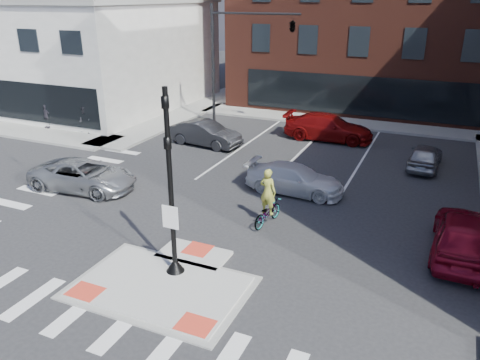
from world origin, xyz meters
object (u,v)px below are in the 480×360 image
at_px(white_pickup, 295,179).
at_px(pedestrian_b, 46,116).
at_px(silver_suv, 84,175).
at_px(bg_car_dark, 205,133).
at_px(bg_car_red, 328,127).
at_px(pedestrian_a, 85,120).
at_px(red_sedan, 463,234).
at_px(bg_car_silver, 425,156).
at_px(cyclist, 267,206).

xyz_separation_m(white_pickup, pedestrian_b, (-18.43, 3.51, 0.30)).
height_order(silver_suv, bg_car_dark, bg_car_dark).
height_order(bg_car_red, pedestrian_a, pedestrian_a).
bearing_deg(bg_car_red, pedestrian_a, 109.20).
distance_m(red_sedan, bg_car_red, 14.21).
bearing_deg(bg_car_silver, red_sedan, 104.26).
relative_size(white_pickup, cyclist, 1.95).
distance_m(silver_suv, pedestrian_a, 9.39).
bearing_deg(silver_suv, pedestrian_a, 35.08).
height_order(bg_car_dark, pedestrian_b, pedestrian_b).
bearing_deg(silver_suv, bg_car_dark, -18.23).
bearing_deg(white_pickup, silver_suv, 112.94).
xyz_separation_m(silver_suv, cyclist, (9.06, 0.13, 0.09)).
distance_m(pedestrian_a, pedestrian_b, 3.29).
bearing_deg(bg_car_red, bg_car_dark, 121.50).
bearing_deg(silver_suv, bg_car_silver, -61.54).
relative_size(red_sedan, bg_car_red, 0.87).
xyz_separation_m(silver_suv, bg_car_red, (8.40, 12.57, 0.10)).
bearing_deg(pedestrian_b, cyclist, -17.42).
xyz_separation_m(pedestrian_a, pedestrian_b, (-3.29, 0.00, -0.08)).
height_order(silver_suv, bg_car_red, bg_car_red).
xyz_separation_m(bg_car_silver, bg_car_red, (-5.90, 3.02, 0.15)).
bearing_deg(pedestrian_a, bg_car_dark, 20.17).
height_order(white_pickup, pedestrian_a, pedestrian_a).
bearing_deg(pedestrian_b, white_pickup, -7.35).
relative_size(bg_car_dark, bg_car_silver, 1.18).
bearing_deg(bg_car_dark, pedestrian_a, 105.57).
xyz_separation_m(silver_suv, red_sedan, (16.06, 0.60, 0.12)).
distance_m(bg_car_red, pedestrian_a, 15.45).
bearing_deg(bg_car_silver, pedestrian_a, 9.83).
height_order(cyclist, pedestrian_b, cyclist).
bearing_deg(red_sedan, pedestrian_b, -13.94).
height_order(silver_suv, cyclist, cyclist).
height_order(white_pickup, bg_car_red, bg_car_red).
relative_size(red_sedan, white_pickup, 1.05).
distance_m(cyclist, pedestrian_a, 16.69).
bearing_deg(white_pickup, cyclist, -178.93).
height_order(white_pickup, bg_car_silver, white_pickup).
xyz_separation_m(white_pickup, bg_car_silver, (5.24, 5.91, -0.01)).
bearing_deg(pedestrian_a, red_sedan, -5.16).
xyz_separation_m(red_sedan, pedestrian_a, (-22.14, 6.55, 0.23)).
relative_size(silver_suv, pedestrian_a, 2.82).
bearing_deg(bg_car_red, cyclist, -178.24).
bearing_deg(silver_suv, red_sedan, -93.13).
xyz_separation_m(bg_car_dark, bg_car_silver, (12.37, 1.15, -0.09)).
bearing_deg(bg_car_silver, bg_car_dark, 8.44).
relative_size(bg_car_silver, pedestrian_a, 2.14).
xyz_separation_m(silver_suv, bg_car_silver, (14.30, 9.55, -0.05)).
xyz_separation_m(bg_car_dark, pedestrian_b, (-11.30, -1.25, 0.21)).
bearing_deg(bg_car_silver, cyclist, 64.04).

